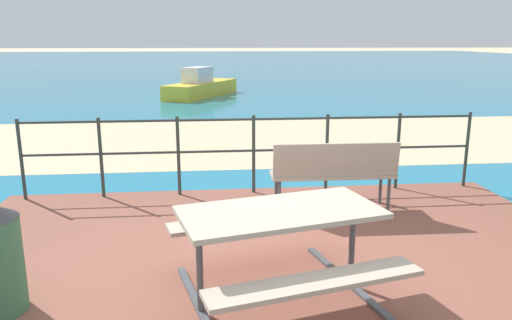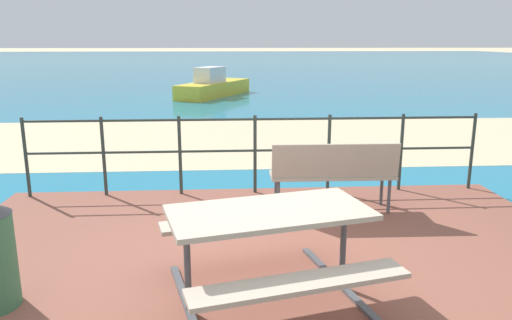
# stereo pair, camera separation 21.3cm
# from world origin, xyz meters

# --- Properties ---
(ground_plane) EXTENTS (240.00, 240.00, 0.00)m
(ground_plane) POSITION_xyz_m (0.00, 0.00, 0.00)
(ground_plane) COLOR beige
(patio_paving) EXTENTS (6.40, 5.20, 0.06)m
(patio_paving) POSITION_xyz_m (0.00, 0.00, 0.03)
(patio_paving) COLOR brown
(patio_paving) RESTS_ON ground
(sea_water) EXTENTS (90.00, 90.00, 0.01)m
(sea_water) POSITION_xyz_m (0.00, 40.00, 0.01)
(sea_water) COLOR teal
(sea_water) RESTS_ON ground
(beach_strip) EXTENTS (54.00, 5.01, 0.01)m
(beach_strip) POSITION_xyz_m (0.00, 6.29, 0.01)
(beach_strip) COLOR beige
(beach_strip) RESTS_ON ground
(picnic_table) EXTENTS (1.83, 1.82, 0.74)m
(picnic_table) POSITION_xyz_m (-0.06, -0.39, 0.63)
(picnic_table) COLOR tan
(picnic_table) RESTS_ON patio_paving
(park_bench) EXTENTS (1.47, 0.44, 0.85)m
(park_bench) POSITION_xyz_m (0.87, 1.59, 0.57)
(park_bench) COLOR tan
(park_bench) RESTS_ON patio_paving
(railing_fence) EXTENTS (5.94, 0.04, 1.04)m
(railing_fence) POSITION_xyz_m (0.00, 2.43, 0.70)
(railing_fence) COLOR #2D3833
(railing_fence) RESTS_ON patio_paving
(boat_near) EXTENTS (2.76, 4.33, 1.08)m
(boat_near) POSITION_xyz_m (-0.76, 14.63, 0.36)
(boat_near) COLOR yellow
(boat_near) RESTS_ON sea_water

